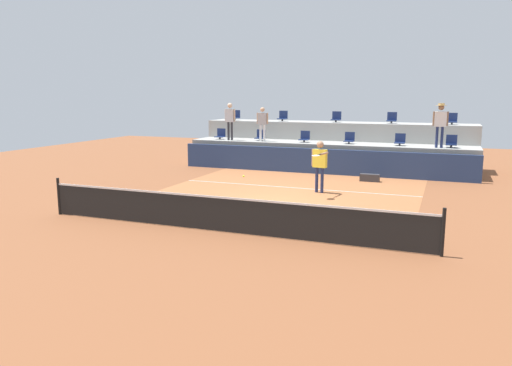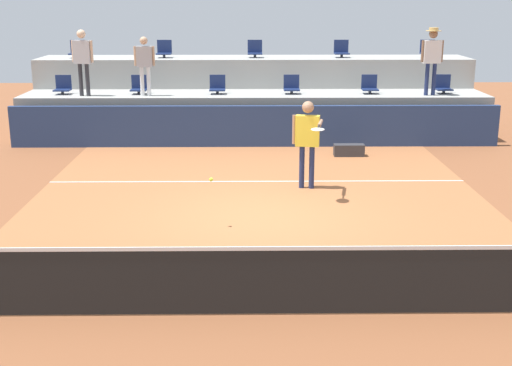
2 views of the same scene
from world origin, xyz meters
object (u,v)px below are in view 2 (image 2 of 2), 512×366
at_px(stadium_chair_lower_right, 370,86).
at_px(stadium_chair_upper_far_right, 428,50).
at_px(stadium_chair_lower_left, 139,86).
at_px(stadium_chair_lower_mid_left, 217,86).
at_px(stadium_chair_lower_mid_right, 292,86).
at_px(spectator_with_hat, 432,53).
at_px(stadium_chair_upper_right, 341,50).
at_px(spectator_leaning_on_rail, 145,61).
at_px(stadium_chair_upper_far_left, 77,50).
at_px(tennis_ball, 211,180).
at_px(spectator_in_white, 83,56).
at_px(tennis_player, 308,135).
at_px(equipment_bag, 349,150).
at_px(stadium_chair_upper_left, 164,50).
at_px(stadium_chair_lower_far_left, 63,86).
at_px(stadium_chair_lower_far_right, 443,86).
at_px(stadium_chair_upper_center, 255,50).

relative_size(stadium_chair_lower_right, stadium_chair_upper_far_right, 1.00).
relative_size(stadium_chair_lower_left, stadium_chair_lower_mid_left, 1.00).
distance_m(stadium_chair_lower_mid_right, spectator_with_hat, 3.92).
height_order(stadium_chair_upper_right, spectator_leaning_on_rail, spectator_leaning_on_rail).
distance_m(stadium_chair_upper_far_left, stadium_chair_upper_right, 7.99).
xyz_separation_m(stadium_chair_lower_mid_right, stadium_chair_upper_far_left, (-6.37, 1.80, 0.85)).
bearing_deg(tennis_ball, spectator_in_white, 117.19).
height_order(stadium_chair_upper_far_left, tennis_player, stadium_chair_upper_far_left).
bearing_deg(equipment_bag, stadium_chair_lower_mid_right, 118.71).
relative_size(stadium_chair_upper_left, spectator_in_white, 0.29).
height_order(stadium_chair_upper_far_left, tennis_ball, stadium_chair_upper_far_left).
height_order(tennis_player, tennis_ball, tennis_player).
bearing_deg(stadium_chair_lower_right, stadium_chair_upper_left, 163.15).
distance_m(stadium_chair_lower_mid_left, spectator_with_hat, 5.96).
bearing_deg(stadium_chair_upper_far_left, stadium_chair_lower_far_left, -90.87).
relative_size(stadium_chair_lower_right, spectator_in_white, 0.29).
bearing_deg(stadium_chair_upper_far_left, tennis_ball, -64.98).
bearing_deg(stadium_chair_upper_right, stadium_chair_lower_far_right, -34.11).
xyz_separation_m(stadium_chair_lower_right, stadium_chair_upper_right, (-0.58, 1.80, 0.85)).
distance_m(stadium_chair_upper_right, equipment_bag, 4.73).
relative_size(stadium_chair_lower_right, stadium_chair_upper_right, 1.00).
bearing_deg(stadium_chair_lower_left, stadium_chair_upper_left, 73.72).
xyz_separation_m(stadium_chair_lower_far_right, spectator_leaning_on_rail, (-8.31, -0.38, 0.74)).
height_order(stadium_chair_upper_left, tennis_player, stadium_chair_upper_left).
bearing_deg(stadium_chair_lower_mid_right, stadium_chair_lower_far_left, 180.00).
bearing_deg(stadium_chair_upper_far_left, stadium_chair_lower_left, -40.67).
xyz_separation_m(spectator_in_white, equipment_bag, (7.01, -2.01, -2.19)).
distance_m(stadium_chair_lower_left, stadium_chair_upper_center, 3.83).
bearing_deg(stadium_chair_upper_far_right, stadium_chair_upper_left, 180.00).
bearing_deg(stadium_chair_upper_left, stadium_chair_lower_right, -16.85).
bearing_deg(spectator_with_hat, stadium_chair_lower_mid_left, 176.26).
height_order(tennis_player, equipment_bag, tennis_player).
distance_m(stadium_chair_lower_right, spectator_with_hat, 1.88).
xyz_separation_m(stadium_chair_lower_far_left, spectator_with_hat, (10.19, -0.38, 0.92)).
bearing_deg(spectator_with_hat, stadium_chair_lower_left, 177.28).
distance_m(stadium_chair_lower_right, equipment_bag, 2.87).
relative_size(stadium_chair_upper_center, stadium_chair_upper_right, 1.00).
distance_m(stadium_chair_lower_mid_left, stadium_chair_upper_left, 2.60).
relative_size(stadium_chair_lower_far_left, spectator_with_hat, 0.28).
distance_m(stadium_chair_upper_center, spectator_with_hat, 5.27).
bearing_deg(stadium_chair_lower_far_right, tennis_player, -128.49).
relative_size(stadium_chair_upper_left, stadium_chair_upper_center, 1.00).
height_order(stadium_chair_lower_far_left, stadium_chair_lower_right, same).
distance_m(stadium_chair_upper_right, spectator_leaning_on_rail, 6.06).
relative_size(stadium_chair_lower_left, spectator_with_hat, 0.28).
bearing_deg(stadium_chair_lower_left, stadium_chair_upper_right, 16.99).
bearing_deg(spectator_leaning_on_rail, stadium_chair_lower_mid_right, 5.44).
xyz_separation_m(stadium_chair_upper_far_left, stadium_chair_upper_left, (2.62, 0.00, 0.00)).
relative_size(stadium_chair_lower_left, stadium_chair_lower_right, 1.00).
bearing_deg(stadium_chair_upper_far_right, tennis_player, -120.63).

